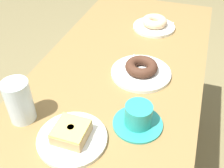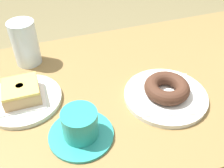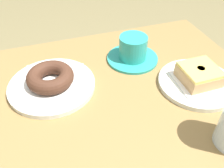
{
  "view_description": "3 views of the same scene",
  "coord_description": "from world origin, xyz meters",
  "px_view_note": "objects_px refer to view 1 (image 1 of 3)",
  "views": [
    {
      "loc": [
        -0.85,
        -0.23,
        1.35
      ],
      "look_at": [
        -0.21,
        -0.01,
        0.79
      ],
      "focal_mm": 42.9,
      "sensor_mm": 36.0,
      "label": 1
    },
    {
      "loc": [
        -0.37,
        -0.5,
        1.22
      ],
      "look_at": [
        -0.21,
        -0.04,
        0.8
      ],
      "focal_mm": 40.96,
      "sensor_mm": 36.0,
      "label": 2
    },
    {
      "loc": [
        -0.08,
        0.4,
        1.17
      ],
      "look_at": [
        -0.22,
        -0.01,
        0.79
      ],
      "focal_mm": 39.07,
      "sensor_mm": 36.0,
      "label": 3
    }
  ],
  "objects_px": {
    "donut_sugar_ring": "(154,21)",
    "donut_chocolate_ring": "(141,67)",
    "water_glass": "(19,101)",
    "donut_glazed_square": "(71,132)",
    "plate_glazed_square": "(72,139)",
    "coffee_cup": "(138,117)",
    "plate_sugar_ring": "(154,27)",
    "plate_chocolate_ring": "(141,73)"
  },
  "relations": [
    {
      "from": "plate_chocolate_ring",
      "to": "donut_glazed_square",
      "type": "bearing_deg",
      "value": 162.89
    },
    {
      "from": "donut_glazed_square",
      "to": "plate_sugar_ring",
      "type": "height_order",
      "value": "donut_glazed_square"
    },
    {
      "from": "donut_chocolate_ring",
      "to": "water_glass",
      "type": "xyz_separation_m",
      "value": [
        -0.32,
        0.28,
        0.03
      ]
    },
    {
      "from": "donut_glazed_square",
      "to": "donut_chocolate_ring",
      "type": "distance_m",
      "value": 0.37
    },
    {
      "from": "plate_glazed_square",
      "to": "coffee_cup",
      "type": "bearing_deg",
      "value": -54.29
    },
    {
      "from": "donut_sugar_ring",
      "to": "plate_chocolate_ring",
      "type": "bearing_deg",
      "value": -175.75
    },
    {
      "from": "plate_glazed_square",
      "to": "donut_glazed_square",
      "type": "distance_m",
      "value": 0.03
    },
    {
      "from": "plate_sugar_ring",
      "to": "water_glass",
      "type": "height_order",
      "value": "water_glass"
    },
    {
      "from": "plate_chocolate_ring",
      "to": "coffee_cup",
      "type": "bearing_deg",
      "value": -168.41
    },
    {
      "from": "coffee_cup",
      "to": "donut_chocolate_ring",
      "type": "bearing_deg",
      "value": 11.59
    },
    {
      "from": "donut_glazed_square",
      "to": "water_glass",
      "type": "height_order",
      "value": "water_glass"
    },
    {
      "from": "donut_sugar_ring",
      "to": "plate_chocolate_ring",
      "type": "height_order",
      "value": "donut_sugar_ring"
    },
    {
      "from": "water_glass",
      "to": "donut_sugar_ring",
      "type": "bearing_deg",
      "value": -20.62
    },
    {
      "from": "donut_glazed_square",
      "to": "plate_sugar_ring",
      "type": "relative_size",
      "value": 0.46
    },
    {
      "from": "plate_glazed_square",
      "to": "donut_chocolate_ring",
      "type": "height_order",
      "value": "donut_chocolate_ring"
    },
    {
      "from": "plate_chocolate_ring",
      "to": "coffee_cup",
      "type": "height_order",
      "value": "coffee_cup"
    },
    {
      "from": "donut_sugar_ring",
      "to": "water_glass",
      "type": "distance_m",
      "value": 0.73
    },
    {
      "from": "donut_chocolate_ring",
      "to": "coffee_cup",
      "type": "xyz_separation_m",
      "value": [
        -0.24,
        -0.05,
        -0.0
      ]
    },
    {
      "from": "donut_glazed_square",
      "to": "plate_sugar_ring",
      "type": "xyz_separation_m",
      "value": [
        0.71,
        -0.08,
        -0.03
      ]
    },
    {
      "from": "water_glass",
      "to": "donut_glazed_square",
      "type": "bearing_deg",
      "value": -100.06
    },
    {
      "from": "donut_sugar_ring",
      "to": "donut_chocolate_ring",
      "type": "xyz_separation_m",
      "value": [
        -0.36,
        -0.03,
        -0.0
      ]
    },
    {
      "from": "plate_glazed_square",
      "to": "donut_sugar_ring",
      "type": "xyz_separation_m",
      "value": [
        0.71,
        -0.08,
        0.03
      ]
    },
    {
      "from": "water_glass",
      "to": "plate_sugar_ring",
      "type": "bearing_deg",
      "value": -20.62
    },
    {
      "from": "donut_glazed_square",
      "to": "donut_sugar_ring",
      "type": "xyz_separation_m",
      "value": [
        0.71,
        -0.08,
        -0.0
      ]
    },
    {
      "from": "plate_chocolate_ring",
      "to": "donut_chocolate_ring",
      "type": "distance_m",
      "value": 0.03
    },
    {
      "from": "donut_glazed_square",
      "to": "donut_chocolate_ring",
      "type": "height_order",
      "value": "donut_glazed_square"
    },
    {
      "from": "donut_sugar_ring",
      "to": "plate_chocolate_ring",
      "type": "xyz_separation_m",
      "value": [
        -0.36,
        -0.03,
        -0.03
      ]
    },
    {
      "from": "plate_glazed_square",
      "to": "coffee_cup",
      "type": "xyz_separation_m",
      "value": [
        0.11,
        -0.16,
        0.03
      ]
    },
    {
      "from": "donut_chocolate_ring",
      "to": "donut_sugar_ring",
      "type": "bearing_deg",
      "value": 4.25
    },
    {
      "from": "plate_glazed_square",
      "to": "coffee_cup",
      "type": "distance_m",
      "value": 0.2
    },
    {
      "from": "plate_glazed_square",
      "to": "water_glass",
      "type": "bearing_deg",
      "value": 79.94
    },
    {
      "from": "plate_sugar_ring",
      "to": "plate_chocolate_ring",
      "type": "height_order",
      "value": "same"
    },
    {
      "from": "plate_glazed_square",
      "to": "coffee_cup",
      "type": "height_order",
      "value": "coffee_cup"
    },
    {
      "from": "plate_sugar_ring",
      "to": "plate_glazed_square",
      "type": "bearing_deg",
      "value": 173.47
    },
    {
      "from": "donut_chocolate_ring",
      "to": "coffee_cup",
      "type": "bearing_deg",
      "value": -168.41
    },
    {
      "from": "plate_sugar_ring",
      "to": "water_glass",
      "type": "bearing_deg",
      "value": 159.38
    },
    {
      "from": "plate_glazed_square",
      "to": "donut_chocolate_ring",
      "type": "relative_size",
      "value": 1.68
    },
    {
      "from": "plate_glazed_square",
      "to": "plate_sugar_ring",
      "type": "distance_m",
      "value": 0.72
    },
    {
      "from": "donut_chocolate_ring",
      "to": "water_glass",
      "type": "height_order",
      "value": "water_glass"
    },
    {
      "from": "donut_sugar_ring",
      "to": "donut_chocolate_ring",
      "type": "relative_size",
      "value": 0.98
    },
    {
      "from": "donut_glazed_square",
      "to": "donut_chocolate_ring",
      "type": "xyz_separation_m",
      "value": [
        0.35,
        -0.11,
        -0.0
      ]
    },
    {
      "from": "plate_chocolate_ring",
      "to": "water_glass",
      "type": "distance_m",
      "value": 0.43
    }
  ]
}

